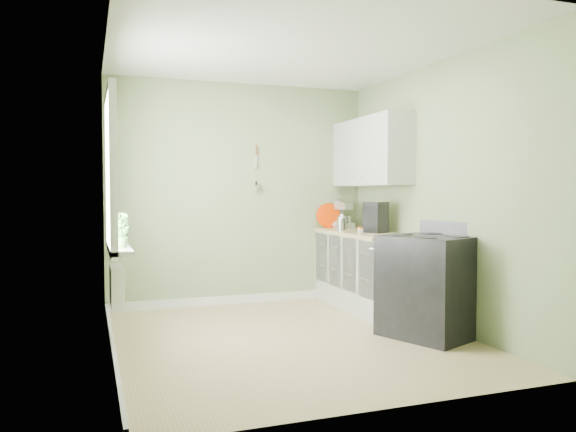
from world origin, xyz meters
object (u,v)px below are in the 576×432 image
object	(u,v)px
stove	(429,285)
stand_mixer	(342,216)
kettle	(342,223)
coffee_maker	(376,218)

from	to	relation	value
stove	stand_mixer	world-z (taller)	stand_mixer
stand_mixer	kettle	xyz separation A→B (m)	(-0.22, -0.46, -0.06)
stove	kettle	xyz separation A→B (m)	(-0.19, 1.55, 0.52)
stove	kettle	distance (m)	1.65
stove	stand_mixer	distance (m)	2.09
stand_mixer	kettle	world-z (taller)	stand_mixer
kettle	stand_mixer	bearing A→B (deg)	64.74
kettle	coffee_maker	size ratio (longest dim) A/B	0.56
stand_mixer	coffee_maker	size ratio (longest dim) A/B	1.05
stove	kettle	world-z (taller)	kettle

